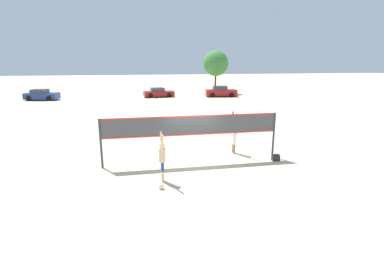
% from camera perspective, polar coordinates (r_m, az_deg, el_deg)
% --- Properties ---
extents(ground_plane, '(200.00, 200.00, 0.00)m').
position_cam_1_polar(ground_plane, '(14.77, -0.00, -4.81)').
color(ground_plane, beige).
extents(volleyball_net, '(8.59, 0.11, 2.32)m').
position_cam_1_polar(volleyball_net, '(14.30, -0.00, 1.63)').
color(volleyball_net, '#38383D').
rests_on(volleyball_net, ground_plane).
extents(player_spiker, '(0.28, 0.69, 2.06)m').
position_cam_1_polar(player_spiker, '(12.19, -5.71, -3.69)').
color(player_spiker, beige).
rests_on(player_spiker, ground_plane).
extents(player_blocker, '(0.28, 0.72, 2.23)m').
position_cam_1_polar(player_blocker, '(16.07, 8.06, 1.00)').
color(player_blocker, '#8C664C').
rests_on(player_blocker, ground_plane).
extents(volleyball, '(0.23, 0.23, 0.23)m').
position_cam_1_polar(volleyball, '(11.82, -5.90, -9.29)').
color(volleyball, silver).
rests_on(volleyball, ground_plane).
extents(gear_bag, '(0.36, 0.26, 0.32)m').
position_cam_1_polar(gear_bag, '(15.51, 15.63, -3.79)').
color(gear_bag, '#2D2D33').
rests_on(gear_bag, ground_plane).
extents(parked_car_near, '(4.28, 2.29, 1.27)m').
position_cam_1_polar(parked_car_near, '(42.24, -6.41, 8.37)').
color(parked_car_near, maroon).
rests_on(parked_car_near, ground_plane).
extents(parked_car_mid, '(4.47, 2.28, 1.48)m').
position_cam_1_polar(parked_car_mid, '(42.64, 5.52, 8.57)').
color(parked_car_mid, maroon).
rests_on(parked_car_mid, ground_plane).
extents(parked_car_far, '(4.27, 2.39, 1.39)m').
position_cam_1_polar(parked_car_far, '(43.10, -26.74, 7.14)').
color(parked_car_far, navy).
rests_on(parked_car_far, ground_plane).
extents(tree_left_cluster, '(3.86, 3.86, 6.45)m').
position_cam_1_polar(tree_left_cluster, '(47.43, 4.55, 13.79)').
color(tree_left_cluster, '#4C3823').
rests_on(tree_left_cluster, ground_plane).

